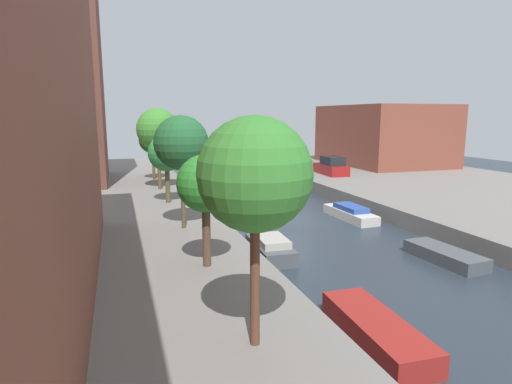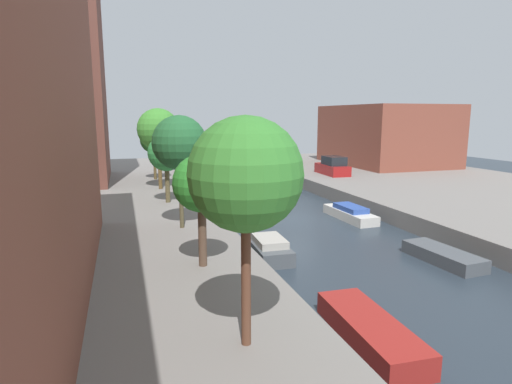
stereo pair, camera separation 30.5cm
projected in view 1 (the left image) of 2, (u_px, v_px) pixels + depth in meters
The scene contains 16 objects.
ground_plane at pixel (294, 220), 26.19m from camera, with size 84.00×84.00×0.00m, color #28333D.
quay_left at pixel (21, 232), 21.51m from camera, with size 20.00×64.00×1.00m, color gray.
quay_right at pixel (485, 197), 30.69m from camera, with size 20.00×64.00×1.00m, color gray.
apartment_tower_far at pixel (31, 51), 32.50m from camera, with size 10.00×10.52×20.46m, color brown.
low_block_right at pixel (383, 135), 47.06m from camera, with size 10.00×13.49×6.43m, color brown.
street_tree_0 at pixel (255, 175), 9.35m from camera, with size 2.60×2.60×5.35m.
street_tree_1 at pixel (205, 185), 14.77m from camera, with size 2.03×2.03×4.02m.
street_tree_2 at pixel (181, 143), 19.75m from camera, with size 2.56×2.56×5.36m.
street_tree_3 at pixel (167, 153), 25.90m from camera, with size 2.26×2.26×4.22m.
street_tree_4 at pixel (158, 130), 30.53m from camera, with size 3.02×3.02×5.87m.
street_tree_5 at pixel (153, 140), 35.39m from camera, with size 2.27×2.27×4.49m.
parked_car at pixel (331, 167), 38.99m from camera, with size 1.93×4.28×1.68m.
moored_boat_left_1 at pixel (376, 330), 12.02m from camera, with size 1.60×4.29×0.69m.
moored_boat_left_2 at pixel (271, 248), 19.23m from camera, with size 1.59×3.57×0.97m.
moored_boat_right_2 at pixel (445, 255), 18.65m from camera, with size 1.64×3.78×0.57m.
moored_boat_right_3 at pixel (350, 213), 26.34m from camera, with size 1.47×4.47×0.87m.
Camera 1 is at (-10.15, -23.48, 6.33)m, focal length 29.79 mm.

